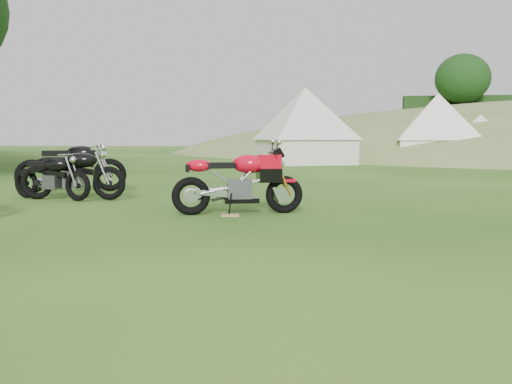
% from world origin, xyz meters
% --- Properties ---
extents(ground, '(120.00, 120.00, 0.00)m').
position_xyz_m(ground, '(0.00, 0.00, 0.00)').
color(ground, '#18480F').
rests_on(ground, ground).
extents(sport_motorcycle, '(1.95, 1.01, 1.13)m').
position_xyz_m(sport_motorcycle, '(-0.58, 2.12, 0.57)').
color(sport_motorcycle, red).
rests_on(sport_motorcycle, ground).
extents(plywood_board, '(0.29, 0.25, 0.02)m').
position_xyz_m(plywood_board, '(-0.66, 1.90, 0.01)').
color(plywood_board, tan).
rests_on(plywood_board, ground).
extents(vintage_moto_a, '(1.95, 0.51, 1.02)m').
position_xyz_m(vintage_moto_a, '(-3.93, 3.59, 0.51)').
color(vintage_moto_a, black).
rests_on(vintage_moto_a, ground).
extents(vintage_moto_c, '(1.78, 0.87, 0.92)m').
position_xyz_m(vintage_moto_c, '(-4.34, 3.56, 0.46)').
color(vintage_moto_c, black).
rests_on(vintage_moto_c, ground).
extents(vintage_moto_d, '(2.18, 1.35, 1.14)m').
position_xyz_m(vintage_moto_d, '(-4.61, 4.95, 0.57)').
color(vintage_moto_d, black).
rests_on(vintage_moto_d, ground).
extents(tent_left, '(4.54, 4.54, 2.98)m').
position_xyz_m(tent_left, '(-0.48, 18.18, 1.49)').
color(tent_left, silver).
rests_on(tent_left, ground).
extents(tent_mid, '(3.56, 3.56, 2.90)m').
position_xyz_m(tent_mid, '(5.34, 20.28, 1.45)').
color(tent_mid, white).
rests_on(tent_mid, ground).
extents(tent_right, '(3.22, 3.22, 2.35)m').
position_xyz_m(tent_right, '(7.53, 21.73, 1.18)').
color(tent_right, silver).
rests_on(tent_right, ground).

